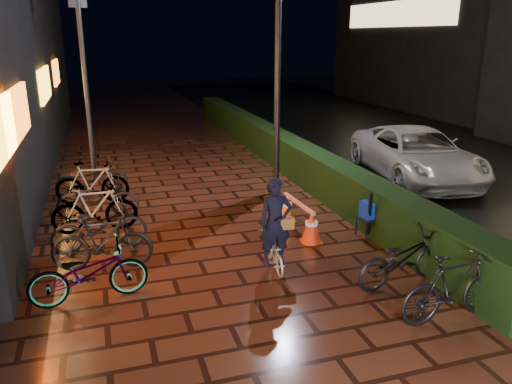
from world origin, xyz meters
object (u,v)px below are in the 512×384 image
object	(u,v)px
van	(416,154)
cyclist	(275,236)
cart_assembly	(372,211)
traffic_barrier	(298,217)

from	to	relation	value
van	cyclist	bearing A→B (deg)	-134.65
cyclist	cart_assembly	bearing A→B (deg)	17.95
van	traffic_barrier	distance (m)	5.48
cart_assembly	cyclist	bearing A→B (deg)	-162.05
traffic_barrier	cart_assembly	distance (m)	1.50
cyclist	traffic_barrier	xyz separation A→B (m)	(1.06, 1.51, -0.29)
van	cyclist	xyz separation A→B (m)	(-5.78, -4.27, -0.09)
traffic_barrier	cart_assembly	world-z (taller)	cart_assembly
van	traffic_barrier	size ratio (longest dim) A/B	3.14
van	cyclist	size ratio (longest dim) A/B	3.06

